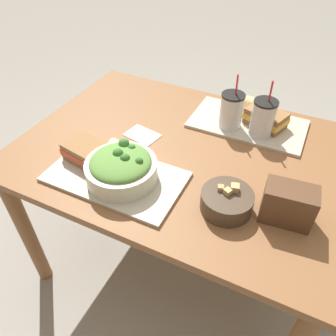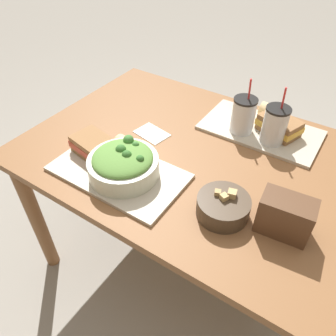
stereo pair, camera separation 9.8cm
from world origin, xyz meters
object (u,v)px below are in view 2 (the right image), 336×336
at_px(soup_bowl, 223,206).
at_px(baguette_near, 131,148).
at_px(drink_cup_red, 274,126).
at_px(drink_cup_dark, 243,116).
at_px(salad_bowl, 123,163).
at_px(sandwich_far, 279,126).
at_px(napkin_folded, 152,133).
at_px(chip_bag, 285,216).
at_px(sandwich_near, 93,146).
at_px(baguette_far, 274,113).

distance_m(soup_bowl, baguette_near, 0.39).
bearing_deg(drink_cup_red, drink_cup_dark, 180.00).
distance_m(salad_bowl, sandwich_far, 0.62).
relative_size(baguette_near, napkin_folded, 0.89).
xyz_separation_m(baguette_near, chip_bag, (0.55, -0.02, 0.02)).
bearing_deg(salad_bowl, napkin_folded, 104.99).
height_order(soup_bowl, sandwich_near, soup_bowl).
xyz_separation_m(salad_bowl, drink_cup_dark, (0.22, 0.45, 0.02)).
xyz_separation_m(salad_bowl, soup_bowl, (0.35, 0.03, -0.03)).
relative_size(sandwich_near, drink_cup_dark, 0.75).
distance_m(salad_bowl, baguette_near, 0.10).
relative_size(drink_cup_dark, drink_cup_red, 0.99).
distance_m(salad_bowl, baguette_far, 0.66).
xyz_separation_m(soup_bowl, drink_cup_red, (-0.00, 0.41, 0.05)).
relative_size(soup_bowl, baguette_far, 1.35).
height_order(sandwich_near, drink_cup_red, drink_cup_red).
distance_m(drink_cup_dark, drink_cup_red, 0.12).
xyz_separation_m(baguette_far, napkin_folded, (-0.36, -0.34, -0.04)).
bearing_deg(baguette_near, salad_bowl, -147.46).
height_order(sandwich_near, drink_cup_dark, drink_cup_dark).
bearing_deg(drink_cup_red, sandwich_far, 87.94).
xyz_separation_m(soup_bowl, sandwich_near, (-0.51, -0.00, 0.01)).
bearing_deg(soup_bowl, drink_cup_red, 90.27).
bearing_deg(sandwich_near, baguette_far, 61.13).
relative_size(baguette_far, napkin_folded, 0.82).
xyz_separation_m(salad_bowl, sandwich_far, (0.35, 0.51, -0.01)).
bearing_deg(chip_bag, baguette_far, 106.59).
bearing_deg(soup_bowl, chip_bag, 12.42).
relative_size(sandwich_near, baguette_near, 1.32).
distance_m(drink_cup_dark, napkin_folded, 0.36).
distance_m(salad_bowl, sandwich_near, 0.16).
bearing_deg(drink_cup_red, napkin_folded, -154.54).
bearing_deg(baguette_near, chip_bag, -85.23).
distance_m(baguette_far, drink_cup_dark, 0.17).
bearing_deg(baguette_near, napkin_folded, 15.30).
bearing_deg(baguette_near, drink_cup_red, -40.59).
distance_m(soup_bowl, drink_cup_dark, 0.43).
relative_size(baguette_far, drink_cup_dark, 0.52).
distance_m(baguette_near, drink_cup_red, 0.53).
bearing_deg(baguette_far, chip_bag, -151.63).
bearing_deg(chip_bag, drink_cup_red, 108.46).
bearing_deg(baguette_near, baguette_far, -27.26).
height_order(baguette_far, drink_cup_red, drink_cup_red).
relative_size(drink_cup_red, napkin_folded, 1.59).
xyz_separation_m(salad_bowl, baguette_far, (0.30, 0.59, -0.02)).
distance_m(sandwich_far, baguette_far, 0.09).
bearing_deg(soup_bowl, napkin_folded, 152.30).
height_order(baguette_far, napkin_folded, baguette_far).
bearing_deg(drink_cup_dark, napkin_folded, -145.84).
xyz_separation_m(sandwich_far, drink_cup_red, (-0.00, -0.07, 0.03)).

